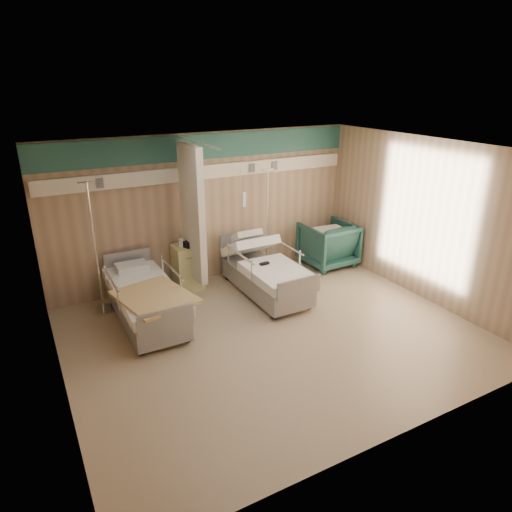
# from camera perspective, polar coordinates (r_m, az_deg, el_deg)

# --- Properties ---
(ground) EXTENTS (6.00, 5.00, 0.00)m
(ground) POSITION_cam_1_polar(r_m,az_deg,el_deg) (7.15, 2.19, -9.75)
(ground) COLOR tan
(ground) RESTS_ON ground
(room_walls) EXTENTS (6.04, 5.04, 2.82)m
(room_walls) POSITION_cam_1_polar(r_m,az_deg,el_deg) (6.58, 1.06, 5.23)
(room_walls) COLOR tan
(room_walls) RESTS_ON ground
(bed_right) EXTENTS (1.00, 2.16, 0.63)m
(bed_right) POSITION_cam_1_polar(r_m,az_deg,el_deg) (8.27, 1.24, -2.74)
(bed_right) COLOR white
(bed_right) RESTS_ON ground
(bed_left) EXTENTS (1.00, 2.16, 0.63)m
(bed_left) POSITION_cam_1_polar(r_m,az_deg,el_deg) (7.53, -13.56, -5.92)
(bed_left) COLOR white
(bed_left) RESTS_ON ground
(bedside_cabinet) EXTENTS (0.50, 0.48, 0.85)m
(bedside_cabinet) POSITION_cam_1_polar(r_m,az_deg,el_deg) (8.54, -8.49, -1.37)
(bedside_cabinet) COLOR #D5CE85
(bedside_cabinet) RESTS_ON ground
(visitor_armchair) EXTENTS (1.00, 1.03, 0.92)m
(visitor_armchair) POSITION_cam_1_polar(r_m,az_deg,el_deg) (9.63, 8.98, 1.48)
(visitor_armchair) COLOR #1D4944
(visitor_armchair) RESTS_ON ground
(waffle_blanket) EXTENTS (0.62, 0.56, 0.07)m
(waffle_blanket) POSITION_cam_1_polar(r_m,az_deg,el_deg) (9.44, 9.42, 4.19)
(waffle_blanket) COLOR silver
(waffle_blanket) RESTS_ON visitor_armchair
(iv_stand_right) EXTENTS (0.37, 0.37, 2.10)m
(iv_stand_right) POSITION_cam_1_polar(r_m,az_deg,el_deg) (9.19, 1.37, 0.58)
(iv_stand_right) COLOR silver
(iv_stand_right) RESTS_ON ground
(iv_stand_left) EXTENTS (0.40, 0.40, 2.22)m
(iv_stand_left) POSITION_cam_1_polar(r_m,az_deg,el_deg) (8.04, -18.86, -3.59)
(iv_stand_left) COLOR silver
(iv_stand_left) RESTS_ON ground
(call_remote) EXTENTS (0.18, 0.09, 0.04)m
(call_remote) POSITION_cam_1_polar(r_m,az_deg,el_deg) (8.01, 1.06, -0.95)
(call_remote) COLOR black
(call_remote) RESTS_ON bed_right
(tan_blanket) EXTENTS (1.17, 1.36, 0.04)m
(tan_blanket) POSITION_cam_1_polar(r_m,az_deg,el_deg) (6.99, -12.55, -5.00)
(tan_blanket) COLOR tan
(tan_blanket) RESTS_ON bed_left
(toiletry_bag) EXTENTS (0.24, 0.20, 0.11)m
(toiletry_bag) POSITION_cam_1_polar(r_m,az_deg,el_deg) (8.29, -8.28, 1.52)
(toiletry_bag) COLOR black
(toiletry_bag) RESTS_ON bedside_cabinet
(white_cup) EXTENTS (0.12, 0.12, 0.14)m
(white_cup) POSITION_cam_1_polar(r_m,az_deg,el_deg) (8.32, -9.30, 1.63)
(white_cup) COLOR white
(white_cup) RESTS_ON bedside_cabinet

